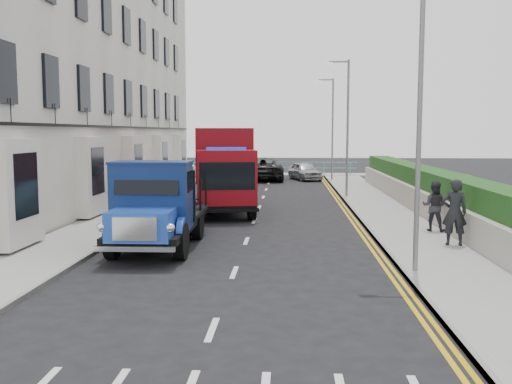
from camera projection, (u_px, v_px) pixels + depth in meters
name	position (u px, v px, depth m)	size (l,w,h in m)	color
ground	(241.00, 255.00, 15.72)	(120.00, 120.00, 0.00)	black
pavement_west	(140.00, 208.00, 24.94)	(2.40, 38.00, 0.12)	gray
pavement_east	(382.00, 210.00, 24.35)	(2.60, 38.00, 0.12)	gray
promenade	(272.00, 175.00, 44.51)	(30.00, 2.50, 0.12)	gray
sea_plane	(279.00, 158.00, 75.30)	(120.00, 120.00, 0.00)	slate
terrace_west	(73.00, 56.00, 28.41)	(6.31, 30.20, 14.25)	silver
garden_east	(428.00, 191.00, 24.16)	(1.45, 28.00, 1.75)	#B2AD9E
seafront_railing	(271.00, 169.00, 43.66)	(13.00, 0.08, 1.11)	#59B2A5
lamp_near	(414.00, 105.00, 13.08)	(1.23, 0.18, 7.00)	slate
lamp_mid	(345.00, 120.00, 28.97)	(1.23, 0.18, 7.00)	slate
lamp_far	(331.00, 123.00, 38.90)	(1.23, 0.18, 7.00)	slate
bedford_lorry	(154.00, 211.00, 15.89)	(2.22, 5.41, 2.53)	black
red_lorry	(223.00, 167.00, 24.35)	(3.32, 7.02, 3.53)	black
parked_car_front	(164.00, 216.00, 17.93)	(1.77, 4.41, 1.50)	black
parked_car_mid	(191.00, 200.00, 22.75)	(1.44, 4.13, 1.36)	#538EB3
parked_car_rear	(201.00, 179.00, 31.93)	(2.03, 5.00, 1.45)	#B9B9BE
seafront_car_left	(263.00, 169.00, 40.18)	(2.66, 5.76, 1.60)	black
seafront_car_right	(305.00, 171.00, 40.15)	(1.52, 3.77, 1.28)	#9F9FA3
pedestrian_east_near	(454.00, 212.00, 16.37)	(0.70, 0.46, 1.92)	black
pedestrian_east_far	(434.00, 206.00, 18.77)	(0.80, 0.62, 1.64)	#2C2A33
pedestrian_west_near	(126.00, 195.00, 21.78)	(1.02, 0.43, 1.75)	#1B1D31
pedestrian_west_far	(154.00, 184.00, 25.58)	(0.89, 0.58, 1.82)	#382928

